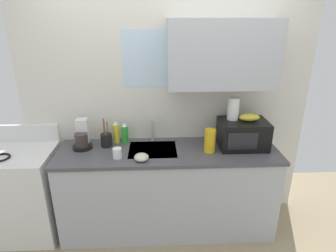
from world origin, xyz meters
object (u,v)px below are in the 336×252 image
dish_soap_bottle_yellow (116,132)px  mug_white (117,153)px  microwave (243,134)px  banana_bunch (249,117)px  stove_range (27,192)px  cereal_canister (210,141)px  dish_soap_bottle_green (125,133)px  small_bowl (141,157)px  coffee_maker (82,137)px  utensil_crock (106,139)px  paper_towel_roll (233,109)px

dish_soap_bottle_yellow → mug_white: 0.36m
microwave → banana_bunch: size_ratio=2.30×
stove_range → microwave: size_ratio=2.35×
microwave → cereal_canister: (-0.34, -0.10, -0.02)m
stove_range → mug_white: size_ratio=11.37×
cereal_canister → dish_soap_bottle_green: bearing=163.3°
dish_soap_bottle_yellow → small_bowl: size_ratio=1.77×
microwave → dish_soap_bottle_green: 1.17m
dish_soap_bottle_green → mug_white: (-0.04, -0.34, -0.05)m
microwave → dish_soap_bottle_green: (-1.16, 0.15, -0.03)m
coffee_maker → dish_soap_bottle_yellow: coffee_maker is taller
mug_white → utensil_crock: bearing=117.7°
cereal_canister → mug_white: size_ratio=2.38×
mug_white → stove_range: bearing=171.4°
paper_towel_roll → dish_soap_bottle_yellow: (-1.15, 0.11, -0.27)m
microwave → paper_towel_roll: size_ratio=2.09×
paper_towel_roll → mug_white: size_ratio=2.32×
stove_range → mug_white: (0.95, -0.14, 0.49)m
stove_range → coffee_maker: 0.80m
small_bowl → coffee_maker: bearing=152.3°
microwave → small_bowl: (-0.98, -0.25, -0.10)m
stove_range → banana_bunch: (2.20, 0.05, 0.75)m
microwave → dish_soap_bottle_yellow: size_ratio=2.00×
paper_towel_roll → cereal_canister: 0.39m
dish_soap_bottle_green → cereal_canister: bearing=-16.7°
utensil_crock → small_bowl: utensil_crock is taller
paper_towel_roll → dish_soap_bottle_yellow: size_ratio=0.96×
coffee_maker → microwave: bearing=-2.2°
microwave → cereal_canister: size_ratio=2.04×
mug_white → utensil_crock: utensil_crock is taller
dish_soap_bottle_green → dish_soap_bottle_yellow: 0.09m
microwave → utensil_crock: utensil_crock is taller
stove_range → paper_towel_roll: size_ratio=4.91×
banana_bunch → paper_towel_roll: size_ratio=0.91×
banana_bunch → cereal_canister: banana_bunch is taller
small_bowl → microwave: bearing=14.2°
utensil_crock → small_bowl: size_ratio=2.29×
dish_soap_bottle_yellow → mug_white: size_ratio=2.42×
utensil_crock → dish_soap_bottle_green: bearing=23.5°
coffee_maker → small_bowl: 0.67m
stove_range → cereal_canister: size_ratio=4.78×
utensil_crock → coffee_maker: bearing=-177.2°
stove_range → cereal_canister: (1.81, -0.05, 0.56)m
microwave → utensil_crock: bearing=177.0°
dish_soap_bottle_yellow → cereal_canister: bearing=-15.9°
paper_towel_roll → utensil_crock: bearing=179.1°
dish_soap_bottle_yellow → utensil_crock: (-0.09, -0.09, -0.04)m
dish_soap_bottle_yellow → utensil_crock: 0.13m
dish_soap_bottle_yellow → small_bowl: 0.50m
banana_bunch → dish_soap_bottle_green: (-1.21, 0.15, -0.20)m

